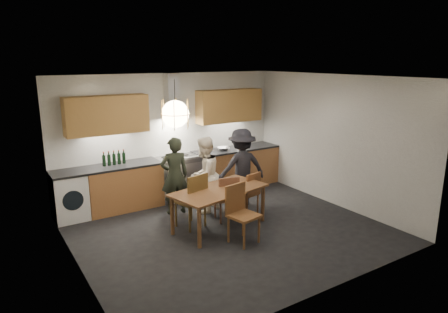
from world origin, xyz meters
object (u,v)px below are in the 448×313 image
chair_back_left (194,197)px  wine_bottles (114,158)px  dining_table (219,194)px  person_left (175,176)px  mixing_bowl (223,149)px  person_right (242,167)px  person_mid (204,175)px  chair_front (240,209)px  stock_pot (240,145)px

chair_back_left → wine_bottles: bearing=-77.0°
dining_table → chair_back_left: size_ratio=1.84×
person_left → mixing_bowl: person_left is taller
person_left → person_right: size_ratio=0.95×
person_left → person_mid: 0.56m
dining_table → person_right: size_ratio=1.17×
mixing_bowl → person_left: bearing=-154.8°
chair_back_left → chair_front: chair_back_left is taller
chair_front → chair_back_left: bearing=102.8°
chair_front → person_right: person_right is taller
mixing_bowl → dining_table: bearing=-124.2°
dining_table → person_left: person_left is taller
person_left → wine_bottles: person_left is taller
person_left → person_right: 1.37m
person_mid → wine_bottles: person_mid is taller
dining_table → stock_pot: stock_pot is taller
wine_bottles → chair_front: bearing=-63.6°
person_right → wine_bottles: (-2.22, 1.10, 0.26)m
chair_front → wine_bottles: bearing=104.8°
stock_pot → wine_bottles: bearing=178.4°
mixing_bowl → stock_pot: stock_pot is taller
dining_table → person_mid: size_ratio=1.24×
wine_bottles → chair_back_left: bearing=-62.6°
chair_back_left → person_left: size_ratio=0.66×
chair_front → wine_bottles: (-1.23, 2.48, 0.49)m
chair_front → person_left: bearing=90.1°
chair_front → stock_pot: bearing=43.5°
person_right → mixing_bowl: 1.06m
dining_table → person_mid: person_mid is taller
person_mid → wine_bottles: size_ratio=3.24×
dining_table → chair_back_left: (-0.38, 0.22, -0.06)m
stock_pot → wine_bottles: wine_bottles is taller
chair_front → mixing_bowl: (1.21, 2.40, 0.39)m
dining_table → person_right: bearing=25.1°
chair_back_left → person_mid: 0.82m
person_left → mixing_bowl: size_ratio=5.33×
person_left → stock_pot: bearing=-150.2°
chair_front → stock_pot: stock_pot is taller
person_mid → mixing_bowl: person_mid is taller
chair_back_left → chair_front: 0.93m
person_left → chair_front: bearing=111.6°
chair_back_left → stock_pot: (2.06, 1.55, 0.41)m
chair_front → wine_bottles: wine_bottles is taller
mixing_bowl → chair_back_left: bearing=-135.7°
person_left → person_right: bearing=177.6°
person_mid → dining_table: bearing=53.7°
chair_front → person_right: size_ratio=0.61×
person_mid → person_right: person_right is taller
chair_back_left → person_mid: size_ratio=0.67×
chair_back_left → stock_pot: bearing=-157.4°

